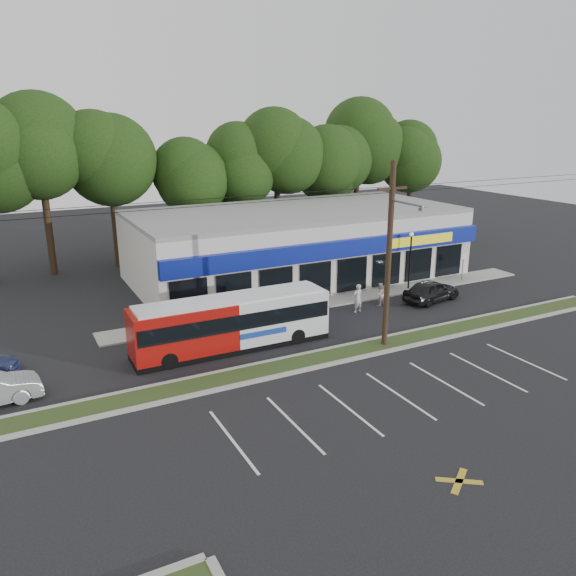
% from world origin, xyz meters
% --- Properties ---
extents(ground, '(120.00, 120.00, 0.00)m').
position_xyz_m(ground, '(0.00, 0.00, 0.00)').
color(ground, black).
rests_on(ground, ground).
extents(grass_strip, '(40.00, 1.60, 0.12)m').
position_xyz_m(grass_strip, '(0.00, 1.00, 0.06)').
color(grass_strip, '#293B18').
rests_on(grass_strip, ground).
extents(curb_south, '(40.00, 0.25, 0.14)m').
position_xyz_m(curb_south, '(0.00, 0.15, 0.07)').
color(curb_south, '#9E9E93').
rests_on(curb_south, ground).
extents(curb_north, '(40.00, 0.25, 0.14)m').
position_xyz_m(curb_north, '(0.00, 1.85, 0.07)').
color(curb_north, '#9E9E93').
rests_on(curb_north, ground).
extents(sidewalk, '(32.00, 2.20, 0.10)m').
position_xyz_m(sidewalk, '(5.00, 9.00, 0.05)').
color(sidewalk, '#9E9E93').
rests_on(sidewalk, ground).
extents(strip_mall, '(25.00, 12.55, 5.30)m').
position_xyz_m(strip_mall, '(5.50, 15.91, 2.65)').
color(strip_mall, beige).
rests_on(strip_mall, ground).
extents(utility_pole, '(50.00, 2.77, 10.00)m').
position_xyz_m(utility_pole, '(2.83, 0.93, 5.41)').
color(utility_pole, black).
rests_on(utility_pole, ground).
extents(lamp_post, '(0.30, 0.30, 4.25)m').
position_xyz_m(lamp_post, '(11.00, 8.80, 2.67)').
color(lamp_post, black).
rests_on(lamp_post, ground).
extents(sign_post, '(0.45, 0.10, 2.23)m').
position_xyz_m(sign_post, '(16.00, 8.57, 1.56)').
color(sign_post, '#59595E').
rests_on(sign_post, ground).
extents(tree_line, '(46.76, 6.76, 11.83)m').
position_xyz_m(tree_line, '(4.00, 26.00, 8.42)').
color(tree_line, black).
rests_on(tree_line, ground).
extents(metrobus, '(10.87, 2.37, 2.92)m').
position_xyz_m(metrobus, '(-4.54, 4.50, 1.55)').
color(metrobus, '#9F0F0C').
rests_on(metrobus, ground).
extents(car_dark, '(4.66, 2.53, 1.51)m').
position_xyz_m(car_dark, '(10.60, 5.91, 0.75)').
color(car_dark, black).
rests_on(car_dark, ground).
extents(pedestrian_a, '(0.73, 0.52, 1.88)m').
position_xyz_m(pedestrian_a, '(4.85, 6.35, 0.94)').
color(pedestrian_a, beige).
rests_on(pedestrian_a, ground).
extents(pedestrian_b, '(0.85, 0.71, 1.56)m').
position_xyz_m(pedestrian_b, '(6.92, 6.78, 0.78)').
color(pedestrian_b, '#B9AFA6').
rests_on(pedestrian_b, ground).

